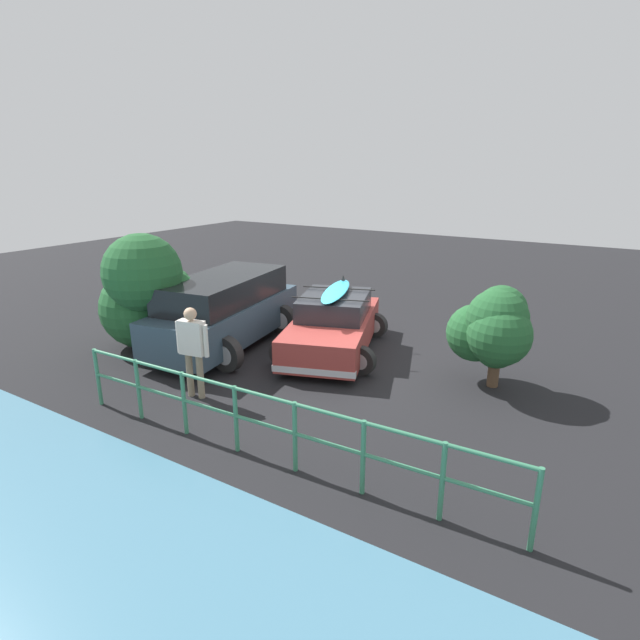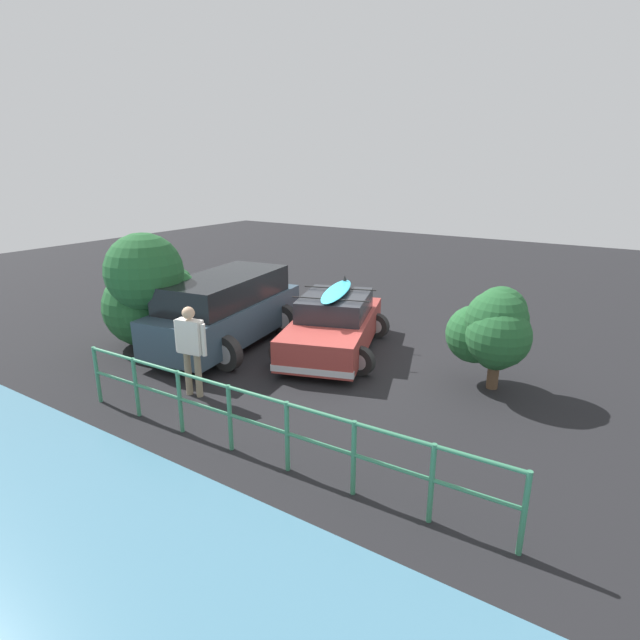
{
  "view_description": "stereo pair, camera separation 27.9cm",
  "coord_description": "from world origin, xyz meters",
  "px_view_note": "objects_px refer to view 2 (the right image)",
  "views": [
    {
      "loc": [
        -5.3,
        9.62,
        4.35
      ],
      "look_at": [
        0.38,
        0.31,
        0.95
      ],
      "focal_mm": 28.0,
      "sensor_mm": 36.0,
      "label": 1
    },
    {
      "loc": [
        -5.53,
        9.47,
        4.35
      ],
      "look_at": [
        0.38,
        0.31,
        0.95
      ],
      "focal_mm": 28.0,
      "sensor_mm": 36.0,
      "label": 2
    }
  ],
  "objects_px": {
    "sedan_car": "(334,325)",
    "person_bystander": "(191,343)",
    "bush_near_right": "(153,297)",
    "bush_near_left": "(492,330)",
    "suv_car": "(227,309)"
  },
  "relations": [
    {
      "from": "suv_car",
      "to": "person_bystander",
      "type": "bearing_deg",
      "value": 119.58
    },
    {
      "from": "sedan_car",
      "to": "bush_near_left",
      "type": "height_order",
      "value": "bush_near_left"
    },
    {
      "from": "sedan_car",
      "to": "person_bystander",
      "type": "relative_size",
      "value": 2.46
    },
    {
      "from": "suv_car",
      "to": "person_bystander",
      "type": "distance_m",
      "value": 2.9
    },
    {
      "from": "bush_near_left",
      "to": "bush_near_right",
      "type": "xyz_separation_m",
      "value": [
        7.64,
        1.9,
        -0.0
      ]
    },
    {
      "from": "sedan_car",
      "to": "suv_car",
      "type": "bearing_deg",
      "value": 24.12
    },
    {
      "from": "person_bystander",
      "to": "suv_car",
      "type": "bearing_deg",
      "value": -60.42
    },
    {
      "from": "sedan_car",
      "to": "person_bystander",
      "type": "height_order",
      "value": "person_bystander"
    },
    {
      "from": "sedan_car",
      "to": "bush_near_right",
      "type": "bearing_deg",
      "value": 28.34
    },
    {
      "from": "bush_near_left",
      "to": "suv_car",
      "type": "bearing_deg",
      "value": 8.18
    },
    {
      "from": "suv_car",
      "to": "sedan_car",
      "type": "bearing_deg",
      "value": -155.88
    },
    {
      "from": "person_bystander",
      "to": "bush_near_left",
      "type": "height_order",
      "value": "bush_near_left"
    },
    {
      "from": "suv_car",
      "to": "bush_near_right",
      "type": "distance_m",
      "value": 1.8
    },
    {
      "from": "sedan_car",
      "to": "person_bystander",
      "type": "distance_m",
      "value": 3.77
    },
    {
      "from": "sedan_car",
      "to": "person_bystander",
      "type": "xyz_separation_m",
      "value": [
        1.02,
        3.61,
        0.44
      ]
    }
  ]
}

